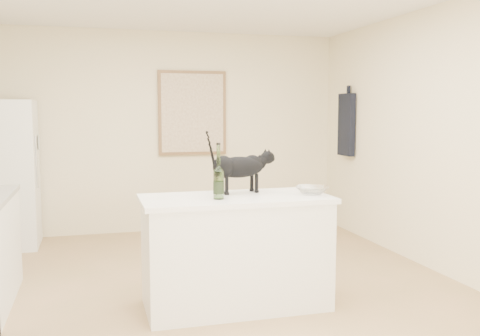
% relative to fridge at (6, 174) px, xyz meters
% --- Properties ---
extents(floor, '(5.50, 5.50, 0.00)m').
position_rel_fridge_xyz_m(floor, '(1.95, -2.35, -0.85)').
color(floor, tan).
rests_on(floor, ground).
extents(wall_back, '(4.50, 0.00, 4.50)m').
position_rel_fridge_xyz_m(wall_back, '(1.95, 0.40, 0.45)').
color(wall_back, beige).
rests_on(wall_back, ground).
extents(wall_front, '(4.50, 0.00, 4.50)m').
position_rel_fridge_xyz_m(wall_front, '(1.95, -5.10, 0.45)').
color(wall_front, beige).
rests_on(wall_front, ground).
extents(wall_right, '(0.00, 5.50, 5.50)m').
position_rel_fridge_xyz_m(wall_right, '(4.20, -2.35, 0.45)').
color(wall_right, beige).
rests_on(wall_right, ground).
extents(island_base, '(1.44, 0.67, 0.86)m').
position_rel_fridge_xyz_m(island_base, '(2.05, -2.55, -0.42)').
color(island_base, white).
rests_on(island_base, floor).
extents(island_top, '(1.50, 0.70, 0.04)m').
position_rel_fridge_xyz_m(island_top, '(2.05, -2.55, 0.03)').
color(island_top, white).
rests_on(island_top, island_base).
extents(fridge, '(0.68, 0.68, 1.70)m').
position_rel_fridge_xyz_m(fridge, '(0.00, 0.00, 0.00)').
color(fridge, white).
rests_on(fridge, floor).
extents(artwork_frame, '(0.90, 0.03, 1.10)m').
position_rel_fridge_xyz_m(artwork_frame, '(2.25, 0.37, 0.70)').
color(artwork_frame, brown).
rests_on(artwork_frame, wall_back).
extents(artwork_canvas, '(0.82, 0.00, 1.02)m').
position_rel_fridge_xyz_m(artwork_canvas, '(2.25, 0.35, 0.70)').
color(artwork_canvas, beige).
rests_on(artwork_canvas, wall_back).
extents(hanging_garment, '(0.08, 0.34, 0.80)m').
position_rel_fridge_xyz_m(hanging_garment, '(4.14, -0.30, 0.55)').
color(hanging_garment, black).
rests_on(hanging_garment, wall_right).
extents(black_cat, '(0.57, 0.28, 0.39)m').
position_rel_fridge_xyz_m(black_cat, '(2.12, -2.40, 0.24)').
color(black_cat, black).
rests_on(black_cat, island_top).
extents(wine_bottle, '(0.08, 0.08, 0.38)m').
position_rel_fridge_xyz_m(wine_bottle, '(1.89, -2.64, 0.24)').
color(wine_bottle, '#335B24').
rests_on(wine_bottle, island_top).
extents(glass_bowl, '(0.35, 0.35, 0.07)m').
position_rel_fridge_xyz_m(glass_bowl, '(2.68, -2.61, 0.08)').
color(glass_bowl, white).
rests_on(glass_bowl, island_top).
extents(fridge_paper, '(0.05, 0.13, 0.17)m').
position_rel_fridge_xyz_m(fridge_paper, '(0.34, 0.12, 0.36)').
color(fridge_paper, white).
rests_on(fridge_paper, fridge).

